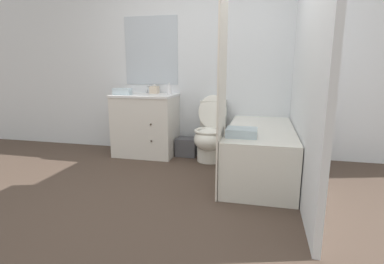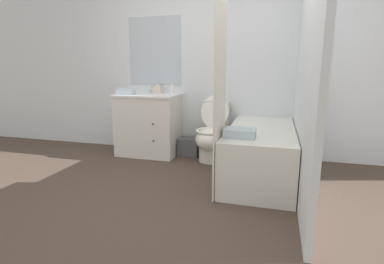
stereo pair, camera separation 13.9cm
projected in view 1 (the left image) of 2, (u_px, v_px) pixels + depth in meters
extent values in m
plane|color=#47382D|center=(164.00, 206.00, 2.65)|extent=(14.00, 14.00, 0.00)
cube|color=silver|center=(204.00, 64.00, 4.10)|extent=(8.00, 0.05, 2.50)
cube|color=#B2BCC6|center=(151.00, 51.00, 4.20)|extent=(0.77, 0.01, 0.93)
cube|color=silver|center=(304.00, 62.00, 2.96)|extent=(0.05, 2.77, 2.50)
cube|color=silver|center=(146.00, 126.00, 4.15)|extent=(0.81, 0.56, 0.81)
cube|color=white|center=(145.00, 95.00, 4.06)|extent=(0.83, 0.58, 0.03)
cylinder|color=silver|center=(145.00, 98.00, 4.07)|extent=(0.33, 0.33, 0.10)
sphere|color=#382D23|center=(151.00, 124.00, 3.82)|extent=(0.02, 0.02, 0.02)
sphere|color=#382D23|center=(151.00, 141.00, 3.86)|extent=(0.02, 0.02, 0.02)
cylinder|color=silver|center=(150.00, 92.00, 4.25)|extent=(0.04, 0.04, 0.04)
cylinder|color=silver|center=(149.00, 87.00, 4.20)|extent=(0.02, 0.11, 0.09)
cylinder|color=silver|center=(147.00, 91.00, 4.26)|extent=(0.03, 0.03, 0.04)
cylinder|color=silver|center=(154.00, 92.00, 4.24)|extent=(0.03, 0.03, 0.04)
cylinder|color=silver|center=(210.00, 152.00, 3.92)|extent=(0.33, 0.33, 0.23)
ellipsoid|color=silver|center=(209.00, 139.00, 3.82)|extent=(0.39, 0.47, 0.30)
torus|color=silver|center=(209.00, 131.00, 3.80)|extent=(0.39, 0.39, 0.04)
cube|color=silver|center=(214.00, 113.00, 4.07)|extent=(0.34, 0.18, 0.35)
ellipsoid|color=silver|center=(212.00, 112.00, 3.95)|extent=(0.37, 0.14, 0.44)
cube|color=silver|center=(260.00, 152.00, 3.35)|extent=(0.71, 1.57, 0.55)
cube|color=#A5A7A2|center=(261.00, 128.00, 3.29)|extent=(0.59, 1.45, 0.01)
cube|color=silver|center=(222.00, 89.00, 2.76)|extent=(0.02, 0.53, 2.00)
cube|color=#4C4C51|center=(187.00, 147.00, 4.15)|extent=(0.28, 0.24, 0.25)
cube|color=beige|center=(154.00, 90.00, 4.20)|extent=(0.11, 0.11, 0.10)
ellipsoid|color=white|center=(154.00, 85.00, 4.19)|extent=(0.05, 0.03, 0.03)
cylinder|color=silver|center=(169.00, 90.00, 4.03)|extent=(0.06, 0.06, 0.12)
cylinder|color=silver|center=(169.00, 84.00, 4.02)|extent=(0.03, 0.03, 0.03)
cube|color=silver|center=(122.00, 92.00, 3.97)|extent=(0.23, 0.12, 0.09)
cube|color=silver|center=(242.00, 132.00, 2.87)|extent=(0.29, 0.23, 0.08)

